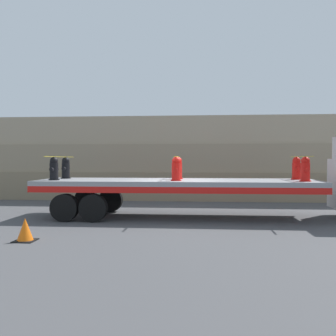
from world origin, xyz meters
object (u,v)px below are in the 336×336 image
traffic_cone (25,230)px  flatbed_trailer (160,187)px  fire_hydrant_black_far_0 (66,168)px  fire_hydrant_red_near_1 (176,169)px  fire_hydrant_red_near_2 (305,170)px  fire_hydrant_black_near_0 (54,169)px  fire_hydrant_red_far_2 (296,169)px  fire_hydrant_red_far_1 (178,168)px

traffic_cone → flatbed_trailer: bearing=54.5°
traffic_cone → fire_hydrant_black_far_0: bearing=98.2°
fire_hydrant_red_near_1 → fire_hydrant_red_near_2: (4.13, 0.00, 0.00)m
flatbed_trailer → fire_hydrant_red_near_1: bearing=-43.5°
traffic_cone → fire_hydrant_black_near_0: bearing=100.8°
fire_hydrant_red_near_2 → fire_hydrant_black_near_0: bearing=180.0°
fire_hydrant_red_far_2 → traffic_cone: size_ratio=1.39×
fire_hydrant_red_far_1 → fire_hydrant_red_near_2: (4.13, -1.11, 0.00)m
fire_hydrant_red_near_1 → fire_hydrant_red_far_2: size_ratio=1.00×
fire_hydrant_red_far_1 → fire_hydrant_red_near_2: same height
fire_hydrant_black_far_0 → fire_hydrant_red_near_2: (8.26, -1.11, 0.00)m
fire_hydrant_red_near_1 → fire_hydrant_red_near_2: size_ratio=1.00×
fire_hydrant_red_near_1 → traffic_cone: bearing=-134.8°
flatbed_trailer → fire_hydrant_black_near_0: (-3.55, -0.56, 0.61)m
fire_hydrant_red_far_2 → fire_hydrant_red_far_1: bearing=180.0°
fire_hydrant_black_near_0 → fire_hydrant_red_far_1: size_ratio=1.00×
fire_hydrant_red_near_2 → flatbed_trailer: bearing=173.3°
fire_hydrant_black_near_0 → fire_hydrant_red_far_2: size_ratio=1.00×
fire_hydrant_black_near_0 → traffic_cone: bearing=-79.2°
flatbed_trailer → fire_hydrant_black_near_0: fire_hydrant_black_near_0 is taller
flatbed_trailer → fire_hydrant_red_far_1: size_ratio=12.00×
fire_hydrant_red_near_1 → traffic_cone: 5.11m
fire_hydrant_black_near_0 → fire_hydrant_red_near_1: (4.13, 0.00, 0.00)m
fire_hydrant_black_far_0 → traffic_cone: size_ratio=1.39×
fire_hydrant_red_near_2 → fire_hydrant_red_far_2: same height
fire_hydrant_black_far_0 → fire_hydrant_red_near_1: bearing=-15.0°
fire_hydrant_red_near_1 → fire_hydrant_red_far_1: (0.00, 1.11, 0.00)m
flatbed_trailer → fire_hydrant_red_near_2: bearing=-6.7°
fire_hydrant_black_far_0 → fire_hydrant_red_far_1: same height
fire_hydrant_black_far_0 → traffic_cone: 4.85m
fire_hydrant_red_near_2 → fire_hydrant_red_far_2: (0.00, 1.11, 0.00)m
flatbed_trailer → traffic_cone: flatbed_trailer is taller
fire_hydrant_red_far_1 → traffic_cone: 5.93m
fire_hydrant_red_near_2 → fire_hydrant_red_far_2: 1.11m
fire_hydrant_black_near_0 → traffic_cone: (0.67, -3.49, -1.40)m
fire_hydrant_red_near_2 → traffic_cone: bearing=-155.3°
fire_hydrant_red_near_2 → fire_hydrant_red_far_2: bearing=90.0°
fire_hydrant_black_near_0 → fire_hydrant_red_far_1: same height
fire_hydrant_black_far_0 → fire_hydrant_red_near_1: size_ratio=1.00×
fire_hydrant_black_near_0 → fire_hydrant_red_near_1: same height
fire_hydrant_black_far_0 → fire_hydrant_red_far_1: bearing=0.0°
fire_hydrant_red_far_1 → fire_hydrant_red_far_2: size_ratio=1.00×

